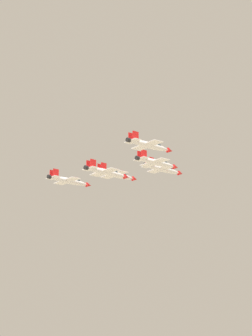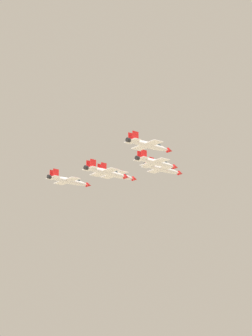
{
  "view_description": "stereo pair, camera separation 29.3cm",
  "coord_description": "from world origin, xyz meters",
  "px_view_note": "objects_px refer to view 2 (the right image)",
  "views": [
    {
      "loc": [
        -248.72,
        111.93,
        24.4
      ],
      "look_at": [
        -21.51,
        35.38,
        94.78
      ],
      "focal_mm": 76.98,
      "sensor_mm": 36.0,
      "label": 1
    },
    {
      "loc": [
        -248.82,
        111.65,
        24.4
      ],
      "look_at": [
        -21.51,
        35.38,
        94.78
      ],
      "focal_mm": 76.98,
      "sensor_mm": 36.0,
      "label": 2
    }
  ],
  "objects_px": {
    "jet_lead": "(163,169)",
    "jet_slot_rear": "(106,172)",
    "jet_left_outer": "(69,181)",
    "jet_right_outer": "(149,145)",
    "jet_left_wingman": "(116,175)",
    "jet_right_wingman": "(156,162)"
  },
  "relations": [
    {
      "from": "jet_right_wingman",
      "to": "jet_lead",
      "type": "bearing_deg",
      "value": 40.97
    },
    {
      "from": "jet_left_wingman",
      "to": "jet_slot_rear",
      "type": "distance_m",
      "value": 17.48
    },
    {
      "from": "jet_left_outer",
      "to": "jet_lead",
      "type": "bearing_deg",
      "value": -41.32
    },
    {
      "from": "jet_slot_rear",
      "to": "jet_right_outer",
      "type": "bearing_deg",
      "value": -91.11
    },
    {
      "from": "jet_right_outer",
      "to": "jet_slot_rear",
      "type": "distance_m",
      "value": 22.44
    },
    {
      "from": "jet_lead",
      "to": "jet_right_outer",
      "type": "bearing_deg",
      "value": -139.98
    },
    {
      "from": "jet_lead",
      "to": "jet_slot_rear",
      "type": "height_order",
      "value": "jet_lead"
    },
    {
      "from": "jet_left_wingman",
      "to": "jet_left_outer",
      "type": "relative_size",
      "value": 1.0
    },
    {
      "from": "jet_slot_rear",
      "to": "jet_right_wingman",
      "type": "bearing_deg",
      "value": -41.48
    },
    {
      "from": "jet_left_wingman",
      "to": "jet_left_outer",
      "type": "bearing_deg",
      "value": 138.73
    },
    {
      "from": "jet_lead",
      "to": "jet_slot_rear",
      "type": "bearing_deg",
      "value": 179.66
    },
    {
      "from": "jet_lead",
      "to": "jet_left_outer",
      "type": "distance_m",
      "value": 34.35
    },
    {
      "from": "jet_left_wingman",
      "to": "jet_right_wingman",
      "type": "height_order",
      "value": "jet_left_wingman"
    },
    {
      "from": "jet_lead",
      "to": "jet_right_wingman",
      "type": "bearing_deg",
      "value": -139.98
    },
    {
      "from": "jet_right_outer",
      "to": "jet_slot_rear",
      "type": "height_order",
      "value": "jet_right_outer"
    },
    {
      "from": "jet_left_outer",
      "to": "jet_slot_rear",
      "type": "xyz_separation_m",
      "value": [
        -20.63,
        -7.85,
        -1.63
      ]
    },
    {
      "from": "jet_lead",
      "to": "jet_slot_rear",
      "type": "distance_m",
      "value": 26.64
    },
    {
      "from": "jet_right_wingman",
      "to": "jet_left_wingman",
      "type": "bearing_deg",
      "value": 90.6
    },
    {
      "from": "jet_left_wingman",
      "to": "jet_slot_rear",
      "type": "relative_size",
      "value": 1.0
    },
    {
      "from": "jet_lead",
      "to": "jet_right_outer",
      "type": "distance_m",
      "value": 34.13
    },
    {
      "from": "jet_right_outer",
      "to": "jet_left_outer",
      "type": "bearing_deg",
      "value": 90.61
    },
    {
      "from": "jet_lead",
      "to": "jet_slot_rear",
      "type": "xyz_separation_m",
      "value": [
        -9.24,
        24.27,
        -5.93
      ]
    }
  ]
}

